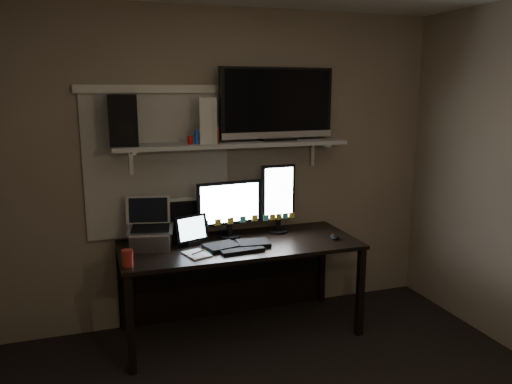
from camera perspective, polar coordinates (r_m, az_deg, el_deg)
name	(u,v)px	position (r m, az deg, el deg)	size (l,w,h in m)	color
back_wall	(226,168)	(4.05, -3.41, 2.72)	(3.60, 3.60, 0.00)	#6E5F4E
window_blinds	(158,166)	(3.92, -11.15, 2.97)	(1.10, 0.02, 1.10)	#B7B3A4
desk	(236,260)	(3.98, -2.32, -7.77)	(1.80, 0.75, 0.73)	black
wall_shelf	(232,144)	(3.85, -2.76, 5.50)	(1.80, 0.35, 0.03)	#A1A19D
monitor_landscape	(229,209)	(3.90, -3.06, -1.97)	(0.52, 0.06, 0.46)	black
monitor_portrait	(278,199)	(4.03, 2.55, -0.75)	(0.28, 0.05, 0.57)	black
keyboard	(238,245)	(3.72, -2.12, -6.07)	(0.49, 0.19, 0.03)	black
mouse	(335,237)	(3.95, 8.98, -5.09)	(0.06, 0.10, 0.04)	black
notepad	(197,254)	(3.57, -6.81, -7.08)	(0.14, 0.20, 0.01)	silver
tablet	(192,230)	(3.77, -7.36, -4.33)	(0.26, 0.11, 0.23)	black
file_sorter	(182,218)	(3.97, -8.42, -2.93)	(0.25, 0.11, 0.31)	black
laptop	(150,225)	(3.71, -11.98, -3.66)	(0.32, 0.26, 0.36)	silver
cup	(127,258)	(3.42, -14.50, -7.33)	(0.08, 0.08, 0.11)	maroon
sticky_notes	(220,250)	(3.66, -4.15, -6.62)	(0.27, 0.20, 0.00)	gold
tv	(277,104)	(3.98, 2.41, 9.99)	(0.94, 0.17, 0.56)	black
game_console	(206,120)	(3.82, -5.68, 8.19)	(0.09, 0.28, 0.34)	beige
speaker	(123,120)	(3.72, -14.93, 7.93)	(0.20, 0.24, 0.36)	black
bottles	(203,134)	(3.72, -6.04, 6.59)	(0.23, 0.05, 0.14)	#A50F0C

